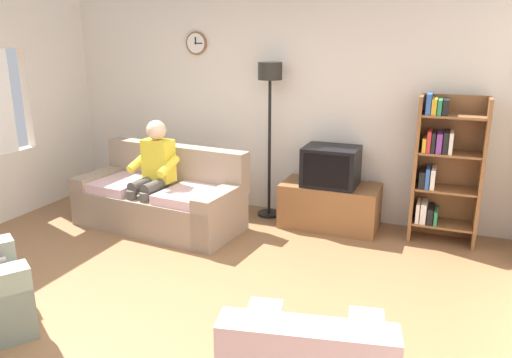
{
  "coord_description": "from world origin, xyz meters",
  "views": [
    {
      "loc": [
        2.02,
        -3.01,
        2.11
      ],
      "look_at": [
        0.36,
        1.13,
        0.82
      ],
      "focal_mm": 34.35,
      "sensor_mm": 36.0,
      "label": 1
    }
  ],
  "objects_px": {
    "bookshelf": "(443,166)",
    "person_on_couch": "(153,170)",
    "tv": "(331,166)",
    "floor_lamp": "(270,97)",
    "tv_stand": "(330,205)",
    "couch": "(161,200)"
  },
  "relations": [
    {
      "from": "bookshelf",
      "to": "person_on_couch",
      "type": "height_order",
      "value": "bookshelf"
    },
    {
      "from": "tv_stand",
      "to": "tv",
      "type": "bearing_deg",
      "value": -90.0
    },
    {
      "from": "bookshelf",
      "to": "floor_lamp",
      "type": "distance_m",
      "value": 2.05
    },
    {
      "from": "tv_stand",
      "to": "tv",
      "type": "relative_size",
      "value": 1.83
    },
    {
      "from": "bookshelf",
      "to": "person_on_couch",
      "type": "xyz_separation_m",
      "value": [
        -3.0,
        -0.87,
        -0.12
      ]
    },
    {
      "from": "floor_lamp",
      "to": "person_on_couch",
      "type": "relative_size",
      "value": 1.49
    },
    {
      "from": "tv",
      "to": "bookshelf",
      "type": "relative_size",
      "value": 0.38
    },
    {
      "from": "bookshelf",
      "to": "person_on_couch",
      "type": "relative_size",
      "value": 1.27
    },
    {
      "from": "couch",
      "to": "bookshelf",
      "type": "height_order",
      "value": "bookshelf"
    },
    {
      "from": "person_on_couch",
      "to": "tv",
      "type": "bearing_deg",
      "value": 22.91
    },
    {
      "from": "couch",
      "to": "person_on_couch",
      "type": "distance_m",
      "value": 0.4
    },
    {
      "from": "tv_stand",
      "to": "bookshelf",
      "type": "bearing_deg",
      "value": 3.44
    },
    {
      "from": "bookshelf",
      "to": "floor_lamp",
      "type": "height_order",
      "value": "floor_lamp"
    },
    {
      "from": "tv",
      "to": "person_on_couch",
      "type": "distance_m",
      "value": 1.99
    },
    {
      "from": "tv",
      "to": "tv_stand",
      "type": "bearing_deg",
      "value": 90.0
    },
    {
      "from": "floor_lamp",
      "to": "person_on_couch",
      "type": "distance_m",
      "value": 1.57
    },
    {
      "from": "tv_stand",
      "to": "person_on_couch",
      "type": "distance_m",
      "value": 2.05
    },
    {
      "from": "tv",
      "to": "bookshelf",
      "type": "distance_m",
      "value": 1.17
    },
    {
      "from": "floor_lamp",
      "to": "person_on_couch",
      "type": "height_order",
      "value": "floor_lamp"
    },
    {
      "from": "tv",
      "to": "person_on_couch",
      "type": "relative_size",
      "value": 0.48
    },
    {
      "from": "couch",
      "to": "tv_stand",
      "type": "bearing_deg",
      "value": 20.74
    },
    {
      "from": "couch",
      "to": "bookshelf",
      "type": "relative_size",
      "value": 1.25
    }
  ]
}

